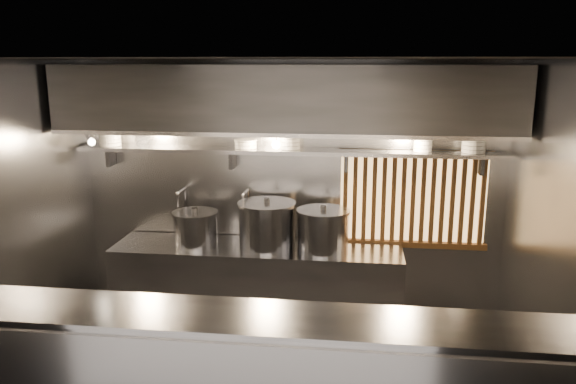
% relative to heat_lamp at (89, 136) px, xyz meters
% --- Properties ---
extents(ceiling, '(4.50, 4.50, 0.00)m').
position_rel_heat_lamp_xyz_m(ceiling, '(1.90, -0.85, 0.73)').
color(ceiling, black).
rests_on(ceiling, wall_back).
extents(wall_back, '(4.50, 0.00, 4.50)m').
position_rel_heat_lamp_xyz_m(wall_back, '(1.90, 0.65, -0.67)').
color(wall_back, gray).
rests_on(wall_back, floor).
extents(wall_left, '(0.00, 3.00, 3.00)m').
position_rel_heat_lamp_xyz_m(wall_left, '(-0.35, -0.85, -0.67)').
color(wall_left, gray).
rests_on(wall_left, floor).
extents(wall_right, '(0.00, 3.00, 3.00)m').
position_rel_heat_lamp_xyz_m(wall_right, '(4.15, -0.85, -0.67)').
color(wall_right, gray).
rests_on(wall_right, floor).
extents(cooking_bench, '(3.00, 0.70, 0.90)m').
position_rel_heat_lamp_xyz_m(cooking_bench, '(1.60, 0.28, -1.62)').
color(cooking_bench, gray).
rests_on(cooking_bench, floor).
extents(bowl_shelf, '(4.40, 0.34, 0.04)m').
position_rel_heat_lamp_xyz_m(bowl_shelf, '(1.90, 0.47, -0.19)').
color(bowl_shelf, gray).
rests_on(bowl_shelf, wall_back).
extents(exhaust_hood, '(4.40, 0.81, 0.65)m').
position_rel_heat_lamp_xyz_m(exhaust_hood, '(1.90, 0.25, 0.36)').
color(exhaust_hood, '#2D2D30').
rests_on(exhaust_hood, ceiling).
extents(wood_screen, '(1.56, 0.09, 1.04)m').
position_rel_heat_lamp_xyz_m(wood_screen, '(3.20, 0.60, -0.69)').
color(wood_screen, '#F0B96C').
rests_on(wood_screen, wall_back).
extents(faucet_left, '(0.04, 0.30, 0.50)m').
position_rel_heat_lamp_xyz_m(faucet_left, '(0.75, 0.52, -0.76)').
color(faucet_left, silver).
rests_on(faucet_left, wall_back).
extents(faucet_right, '(0.04, 0.30, 0.50)m').
position_rel_heat_lamp_xyz_m(faucet_right, '(1.45, 0.52, -0.76)').
color(faucet_right, silver).
rests_on(faucet_right, wall_back).
extents(heat_lamp, '(0.25, 0.35, 0.20)m').
position_rel_heat_lamp_xyz_m(heat_lamp, '(0.00, 0.00, 0.00)').
color(heat_lamp, gray).
rests_on(heat_lamp, exhaust_hood).
extents(pendant_bulb, '(0.09, 0.09, 0.19)m').
position_rel_heat_lamp_xyz_m(pendant_bulb, '(1.80, 0.35, -0.11)').
color(pendant_bulb, '#2D2D30').
rests_on(pendant_bulb, exhaust_hood).
extents(stock_pot_left, '(0.64, 0.64, 0.40)m').
position_rel_heat_lamp_xyz_m(stock_pot_left, '(0.96, 0.25, -0.98)').
color(stock_pot_left, gray).
rests_on(stock_pot_left, cooking_bench).
extents(stock_pot_mid, '(0.75, 0.75, 0.52)m').
position_rel_heat_lamp_xyz_m(stock_pot_mid, '(1.71, 0.28, -0.93)').
color(stock_pot_mid, gray).
rests_on(stock_pot_mid, cooking_bench).
extents(stock_pot_right, '(0.61, 0.61, 0.47)m').
position_rel_heat_lamp_xyz_m(stock_pot_right, '(2.29, 0.24, -0.95)').
color(stock_pot_right, gray).
rests_on(stock_pot_right, cooking_bench).
extents(bowl_stack_0, '(0.24, 0.24, 0.13)m').
position_rel_heat_lamp_xyz_m(bowl_stack_0, '(-0.00, 0.47, -0.10)').
color(bowl_stack_0, white).
rests_on(bowl_stack_0, bowl_shelf).
extents(bowl_stack_1, '(0.24, 0.24, 0.09)m').
position_rel_heat_lamp_xyz_m(bowl_stack_1, '(1.46, 0.47, -0.12)').
color(bowl_stack_1, white).
rests_on(bowl_stack_1, bowl_shelf).
extents(bowl_stack_2, '(0.21, 0.21, 0.13)m').
position_rel_heat_lamp_xyz_m(bowl_stack_2, '(1.93, 0.47, -0.10)').
color(bowl_stack_2, white).
rests_on(bowl_stack_2, bowl_shelf).
extents(bowl_stack_3, '(0.20, 0.20, 0.13)m').
position_rel_heat_lamp_xyz_m(bowl_stack_3, '(3.25, 0.47, -0.10)').
color(bowl_stack_3, white).
rests_on(bowl_stack_3, bowl_shelf).
extents(bowl_stack_4, '(0.25, 0.25, 0.17)m').
position_rel_heat_lamp_xyz_m(bowl_stack_4, '(3.75, 0.47, -0.08)').
color(bowl_stack_4, white).
rests_on(bowl_stack_4, bowl_shelf).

